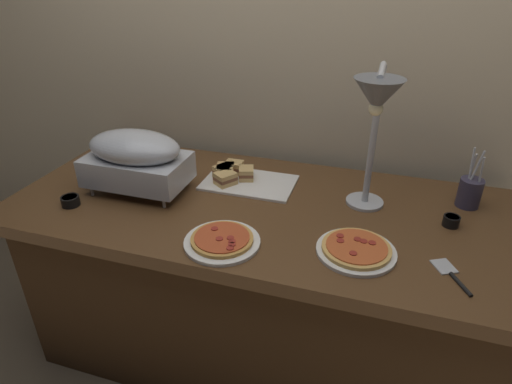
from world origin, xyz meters
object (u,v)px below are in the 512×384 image
sauce_cup_near (70,201)px  serving_spatula (452,275)px  chafing_dish (136,158)px  utensil_holder (470,192)px  pizza_plate_center (222,241)px  sauce_cup_far (451,221)px  sandwich_platter (238,177)px  heat_lamp (376,111)px  pizza_plate_front (356,249)px

sauce_cup_near → serving_spatula: size_ratio=0.41×
chafing_dish → utensil_holder: 1.27m
pizza_plate_center → sauce_cup_far: sauce_cup_far is taller
sandwich_platter → sauce_cup_near: bearing=-144.9°
heat_lamp → utensil_holder: (0.37, 0.26, -0.35)m
pizza_plate_front → sandwich_platter: (-0.52, 0.36, 0.01)m
pizza_plate_front → pizza_plate_center: bearing=-169.1°
sandwich_platter → utensil_holder: bearing=4.4°
pizza_plate_front → sauce_cup_near: sauce_cup_near is taller
pizza_plate_front → sauce_cup_far: sauce_cup_far is taller
heat_lamp → pizza_plate_center: size_ratio=2.11×
sandwich_platter → sauce_cup_far: bearing=-6.8°
sauce_cup_far → serving_spatula: bearing=-93.5°
sauce_cup_near → serving_spatula: 1.34m
chafing_dish → pizza_plate_center: 0.53m
serving_spatula → utensil_holder: bearing=79.3°
serving_spatula → pizza_plate_front: bearing=174.1°
chafing_dish → pizza_plate_front: size_ratio=1.56×
pizza_plate_center → sauce_cup_near: 0.64m
pizza_plate_center → sauce_cup_near: bearing=174.4°
utensil_holder → serving_spatula: bearing=-100.7°
heat_lamp → utensil_holder: size_ratio=2.33×
pizza_plate_center → serving_spatula: bearing=4.2°
chafing_dish → pizza_plate_front: bearing=-10.9°
chafing_dish → heat_lamp: 0.91m
sandwich_platter → serving_spatula: 0.89m
heat_lamp → pizza_plate_center: 0.63m
sandwich_platter → sauce_cup_near: sandwich_platter is taller
pizza_plate_center → sauce_cup_near: sauce_cup_near is taller
chafing_dish → sandwich_platter: bearing=28.5°
utensil_holder → pizza_plate_center: bearing=-147.2°
sandwich_platter → sauce_cup_near: (-0.54, -0.38, -0.00)m
chafing_dish → sauce_cup_near: (-0.19, -0.19, -0.12)m
sauce_cup_far → pizza_plate_front: bearing=-138.9°
chafing_dish → sauce_cup_far: bearing=4.5°
pizza_plate_front → pizza_plate_center: size_ratio=1.01×
heat_lamp → sauce_cup_near: (-1.06, -0.19, -0.39)m
sauce_cup_far → utensil_holder: utensil_holder is taller
pizza_plate_center → sauce_cup_far: 0.80m
sauce_cup_far → utensil_holder: bearing=67.6°
pizza_plate_center → utensil_holder: (0.79, 0.51, 0.05)m
heat_lamp → sauce_cup_near: heat_lamp is taller
sauce_cup_far → utensil_holder: size_ratio=0.25×
chafing_dish → sandwich_platter: (0.35, 0.19, -0.12)m
pizza_plate_front → utensil_holder: bearing=49.3°
pizza_plate_front → utensil_holder: utensil_holder is taller
sandwich_platter → sauce_cup_far: size_ratio=6.64×
pizza_plate_front → sandwich_platter: size_ratio=0.68×
heat_lamp → pizza_plate_center: bearing=-148.9°
chafing_dish → heat_lamp: size_ratio=0.74×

